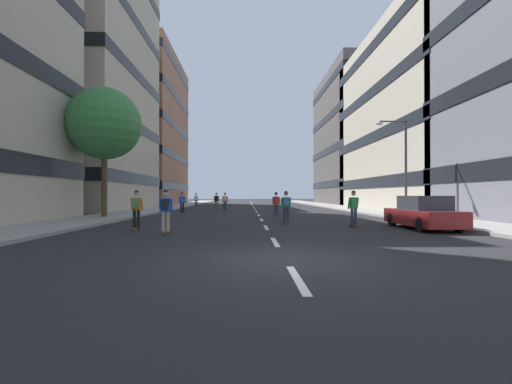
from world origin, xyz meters
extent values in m
plane|color=black|center=(0.00, 30.41, 0.00)|extent=(182.49, 182.49, 0.00)
cube|color=gray|center=(-10.25, 34.22, 0.07)|extent=(3.78, 83.64, 0.14)
cube|color=gray|center=(10.25, 34.22, 0.07)|extent=(3.78, 83.64, 0.14)
cube|color=silver|center=(0.00, -2.00, 0.00)|extent=(0.16, 2.20, 0.01)
cube|color=silver|center=(0.00, 3.00, 0.00)|extent=(0.16, 2.20, 0.01)
cube|color=silver|center=(0.00, 8.00, 0.00)|extent=(0.16, 2.20, 0.01)
cube|color=silver|center=(0.00, 13.00, 0.00)|extent=(0.16, 2.20, 0.01)
cube|color=silver|center=(0.00, 18.00, 0.00)|extent=(0.16, 2.20, 0.01)
cube|color=silver|center=(0.00, 23.00, 0.00)|extent=(0.16, 2.20, 0.01)
cube|color=silver|center=(0.00, 28.00, 0.00)|extent=(0.16, 2.20, 0.01)
cube|color=silver|center=(0.00, 33.00, 0.00)|extent=(0.16, 2.20, 0.01)
cube|color=silver|center=(0.00, 38.00, 0.00)|extent=(0.16, 2.20, 0.01)
cube|color=silver|center=(0.00, 43.00, 0.00)|extent=(0.16, 2.20, 0.01)
cube|color=silver|center=(0.00, 48.00, 0.00)|extent=(0.16, 2.20, 0.01)
cube|color=silver|center=(0.00, 53.00, 0.00)|extent=(0.16, 2.20, 0.01)
cube|color=silver|center=(0.00, 58.00, 0.00)|extent=(0.16, 2.20, 0.01)
cube|color=silver|center=(0.00, 63.00, 0.00)|extent=(0.16, 2.20, 0.01)
cube|color=silver|center=(0.00, 68.00, 0.00)|extent=(0.16, 2.20, 0.01)
cube|color=#B2A893|center=(-18.53, 27.47, 13.33)|extent=(12.77, 16.96, 26.66)
cube|color=black|center=(-18.53, 27.47, 3.20)|extent=(12.89, 17.08, 1.10)
cube|color=black|center=(-18.53, 27.47, 8.53)|extent=(12.89, 17.08, 1.10)
cube|color=black|center=(-18.53, 27.47, 13.86)|extent=(12.89, 17.08, 1.10)
cube|color=black|center=(-18.53, 27.47, 19.20)|extent=(12.89, 17.08, 1.10)
cube|color=#9E6B51|center=(-18.53, 47.75, 11.96)|extent=(12.77, 20.30, 23.92)
cube|color=black|center=(-18.53, 47.75, 2.87)|extent=(12.89, 20.42, 1.10)
cube|color=black|center=(-18.53, 47.75, 7.66)|extent=(12.89, 20.42, 1.10)
cube|color=black|center=(-18.53, 47.75, 12.44)|extent=(12.89, 20.42, 1.10)
cube|color=black|center=(-18.53, 47.75, 17.23)|extent=(12.89, 20.42, 1.10)
cube|color=black|center=(-18.53, 47.75, 22.01)|extent=(12.89, 20.42, 1.10)
cube|color=#B2A893|center=(18.53, 27.47, 9.42)|extent=(12.77, 23.66, 18.83)
cube|color=black|center=(18.53, 27.47, 2.82)|extent=(12.89, 23.78, 1.10)
cube|color=black|center=(18.53, 27.47, 7.53)|extent=(12.89, 23.78, 1.10)
cube|color=black|center=(18.53, 27.47, 12.24)|extent=(12.89, 23.78, 1.10)
cube|color=black|center=(18.53, 27.47, 16.95)|extent=(12.89, 23.78, 1.10)
cube|color=#4C4744|center=(18.53, 47.75, 10.73)|extent=(12.77, 20.64, 21.46)
cube|color=black|center=(18.53, 47.75, 3.22)|extent=(12.89, 20.76, 1.10)
cube|color=black|center=(18.53, 47.75, 8.58)|extent=(12.89, 20.76, 1.10)
cube|color=black|center=(18.53, 47.75, 13.95)|extent=(12.89, 20.76, 1.10)
cube|color=black|center=(18.53, 47.75, 19.32)|extent=(12.89, 20.76, 1.10)
cube|color=maroon|center=(7.16, 7.22, 0.53)|extent=(1.80, 4.40, 0.70)
cube|color=#2D3338|center=(7.16, 7.07, 1.20)|extent=(1.60, 2.10, 0.64)
cylinder|color=black|center=(6.36, 8.67, 0.32)|extent=(0.22, 0.64, 0.64)
cylinder|color=black|center=(7.96, 8.67, 0.32)|extent=(0.22, 0.64, 0.64)
cylinder|color=black|center=(6.36, 5.77, 0.32)|extent=(0.22, 0.64, 0.64)
cylinder|color=black|center=(7.96, 5.77, 0.32)|extent=(0.22, 0.64, 0.64)
cylinder|color=#4C3823|center=(-10.25, 14.38, 2.37)|extent=(0.36, 0.36, 4.46)
sphere|color=#387A3D|center=(-10.25, 14.38, 6.24)|extent=(4.70, 4.70, 4.70)
cylinder|color=#3F3F44|center=(9.87, 14.58, 3.39)|extent=(0.16, 0.16, 6.50)
cylinder|color=#3F3F44|center=(8.97, 14.58, 6.54)|extent=(1.80, 0.10, 0.10)
ellipsoid|color=silver|center=(8.07, 14.58, 6.39)|extent=(0.50, 0.30, 0.24)
cube|color=brown|center=(1.20, 16.35, 0.08)|extent=(0.39, 0.92, 0.02)
cylinder|color=#D8BF4C|center=(1.27, 16.67, 0.04)|extent=(0.19, 0.11, 0.07)
cylinder|color=#D8BF4C|center=(1.13, 16.04, 0.04)|extent=(0.19, 0.11, 0.07)
cylinder|color=#2D334C|center=(1.11, 16.37, 0.49)|extent=(0.17, 0.17, 0.80)
cylinder|color=#2D334C|center=(1.29, 16.33, 0.49)|extent=(0.17, 0.17, 0.80)
cube|color=red|center=(1.20, 16.35, 1.17)|extent=(0.36, 0.27, 0.55)
cylinder|color=red|center=(1.00, 16.45, 1.14)|extent=(0.14, 0.24, 0.55)
cylinder|color=red|center=(1.43, 16.35, 1.14)|extent=(0.14, 0.24, 0.55)
sphere|color=#997051|center=(1.21, 16.37, 1.62)|extent=(0.22, 0.22, 0.22)
sphere|color=black|center=(1.21, 16.37, 1.67)|extent=(0.21, 0.21, 0.21)
cube|color=brown|center=(-4.18, 28.84, 0.08)|extent=(0.35, 0.92, 0.02)
cylinder|color=#D8BF4C|center=(-4.12, 29.15, 0.04)|extent=(0.19, 0.10, 0.07)
cylinder|color=#D8BF4C|center=(-4.23, 28.52, 0.04)|extent=(0.19, 0.10, 0.07)
cylinder|color=#594C47|center=(-4.27, 28.85, 0.49)|extent=(0.16, 0.16, 0.80)
cylinder|color=#594C47|center=(-4.09, 28.82, 0.49)|extent=(0.16, 0.16, 0.80)
cube|color=black|center=(-4.18, 28.84, 1.17)|extent=(0.35, 0.25, 0.55)
cylinder|color=black|center=(-4.39, 28.92, 1.14)|extent=(0.13, 0.24, 0.55)
cylinder|color=black|center=(-3.95, 28.85, 1.14)|extent=(0.13, 0.24, 0.55)
sphere|color=beige|center=(-4.18, 28.86, 1.62)|extent=(0.22, 0.22, 0.22)
sphere|color=black|center=(-4.18, 28.86, 1.67)|extent=(0.21, 0.21, 0.21)
cube|color=brown|center=(-7.26, 35.05, 0.08)|extent=(0.26, 0.91, 0.02)
cylinder|color=#D8BF4C|center=(-7.28, 35.37, 0.04)|extent=(0.18, 0.08, 0.07)
cylinder|color=#D8BF4C|center=(-7.23, 34.73, 0.04)|extent=(0.18, 0.08, 0.07)
cylinder|color=#2D334C|center=(-7.34, 35.05, 0.49)|extent=(0.15, 0.15, 0.80)
cylinder|color=#2D334C|center=(-7.17, 35.06, 0.49)|extent=(0.15, 0.15, 0.80)
cube|color=white|center=(-7.26, 35.05, 1.17)|extent=(0.33, 0.22, 0.55)
cylinder|color=white|center=(-7.48, 35.09, 1.14)|extent=(0.11, 0.23, 0.55)
cylinder|color=white|center=(-7.04, 35.12, 1.14)|extent=(0.11, 0.23, 0.55)
sphere|color=tan|center=(-7.26, 35.07, 1.62)|extent=(0.22, 0.22, 0.22)
sphere|color=black|center=(-7.26, 35.07, 1.67)|extent=(0.21, 0.21, 0.21)
cube|color=brown|center=(-6.22, 20.04, 0.08)|extent=(0.38, 0.92, 0.02)
cylinder|color=#D8BF4C|center=(-6.29, 20.36, 0.04)|extent=(0.19, 0.11, 0.07)
cylinder|color=#D8BF4C|center=(-6.15, 19.73, 0.04)|extent=(0.19, 0.11, 0.07)
cylinder|color=black|center=(-6.31, 20.03, 0.49)|extent=(0.17, 0.17, 0.80)
cylinder|color=black|center=(-6.13, 20.06, 0.49)|extent=(0.17, 0.17, 0.80)
cube|color=blue|center=(-6.22, 20.04, 1.17)|extent=(0.35, 0.26, 0.55)
cylinder|color=blue|center=(-6.45, 20.05, 1.14)|extent=(0.14, 0.24, 0.55)
cylinder|color=blue|center=(-6.02, 20.14, 1.14)|extent=(0.14, 0.24, 0.55)
sphere|color=#997051|center=(-6.23, 20.06, 1.62)|extent=(0.22, 0.22, 0.22)
sphere|color=black|center=(-6.23, 20.06, 1.67)|extent=(0.21, 0.21, 0.21)
cube|color=brown|center=(-5.93, 7.34, 0.08)|extent=(0.24, 0.91, 0.02)
cylinder|color=#D8BF4C|center=(-5.94, 7.66, 0.04)|extent=(0.18, 0.08, 0.07)
cylinder|color=#D8BF4C|center=(-5.92, 7.02, 0.04)|extent=(0.18, 0.08, 0.07)
cylinder|color=black|center=(-6.02, 7.34, 0.49)|extent=(0.15, 0.15, 0.80)
cylinder|color=black|center=(-5.84, 7.34, 0.49)|extent=(0.15, 0.15, 0.80)
cube|color=orange|center=(-5.93, 7.34, 1.17)|extent=(0.33, 0.21, 0.55)
cylinder|color=orange|center=(-6.15, 7.38, 1.14)|extent=(0.10, 0.23, 0.55)
cylinder|color=orange|center=(-5.71, 7.40, 1.14)|extent=(0.10, 0.23, 0.55)
sphere|color=tan|center=(-5.93, 7.36, 1.62)|extent=(0.22, 0.22, 0.22)
sphere|color=black|center=(-5.93, 7.36, 1.67)|extent=(0.21, 0.21, 0.21)
cube|color=#4C8C4C|center=(-5.92, 7.16, 1.20)|extent=(0.27, 0.17, 0.40)
cube|color=brown|center=(-4.21, 5.63, 0.08)|extent=(0.31, 0.92, 0.02)
cylinder|color=#D8BF4C|center=(-4.25, 5.94, 0.04)|extent=(0.19, 0.09, 0.07)
cylinder|color=#D8BF4C|center=(-4.17, 5.31, 0.04)|extent=(0.19, 0.09, 0.07)
cylinder|color=tan|center=(-4.30, 5.61, 0.49)|extent=(0.16, 0.16, 0.80)
cylinder|color=tan|center=(-4.12, 5.64, 0.49)|extent=(0.16, 0.16, 0.80)
cube|color=blue|center=(-4.21, 5.63, 1.17)|extent=(0.34, 0.24, 0.55)
cylinder|color=blue|center=(-4.44, 5.65, 1.14)|extent=(0.12, 0.24, 0.55)
cylinder|color=blue|center=(-4.00, 5.70, 1.14)|extent=(0.12, 0.24, 0.55)
sphere|color=beige|center=(-4.21, 5.64, 1.62)|extent=(0.22, 0.22, 0.22)
sphere|color=black|center=(-4.21, 5.64, 1.67)|extent=(0.21, 0.21, 0.21)
cube|color=black|center=(-4.19, 5.45, 1.20)|extent=(0.28, 0.19, 0.40)
cube|color=brown|center=(4.34, 8.38, 0.08)|extent=(0.34, 0.92, 0.02)
cylinder|color=#D8BF4C|center=(4.29, 8.70, 0.04)|extent=(0.19, 0.10, 0.07)
cylinder|color=#D8BF4C|center=(4.39, 8.06, 0.04)|extent=(0.19, 0.10, 0.07)
cylinder|color=#2D334C|center=(4.25, 8.37, 0.49)|extent=(0.16, 0.16, 0.80)
cylinder|color=#2D334C|center=(4.43, 8.39, 0.49)|extent=(0.16, 0.16, 0.80)
cube|color=green|center=(4.34, 8.38, 1.17)|extent=(0.35, 0.25, 0.55)
cylinder|color=green|center=(4.11, 8.39, 1.14)|extent=(0.12, 0.24, 0.55)
cylinder|color=green|center=(4.55, 8.46, 1.14)|extent=(0.12, 0.24, 0.55)
sphere|color=tan|center=(4.34, 8.40, 1.62)|extent=(0.22, 0.22, 0.22)
sphere|color=black|center=(4.34, 8.40, 1.67)|extent=(0.21, 0.21, 0.21)
cube|color=brown|center=(-2.99, 24.77, 0.08)|extent=(0.27, 0.91, 0.02)
cylinder|color=#D8BF4C|center=(-3.01, 25.09, 0.04)|extent=(0.18, 0.08, 0.07)
cylinder|color=#D8BF4C|center=(-2.96, 24.45, 0.04)|extent=(0.18, 0.08, 0.07)
cylinder|color=#2D334C|center=(-3.08, 24.76, 0.49)|extent=(0.15, 0.15, 0.80)
cylinder|color=#2D334C|center=(-2.90, 24.78, 0.49)|extent=(0.15, 0.15, 0.80)
cube|color=orange|center=(-2.99, 24.77, 1.17)|extent=(0.33, 0.22, 0.55)
cylinder|color=orange|center=(-3.21, 24.80, 1.14)|extent=(0.11, 0.24, 0.55)
cylinder|color=orange|center=(-2.77, 24.84, 1.14)|extent=(0.11, 0.24, 0.55)
sphere|color=tan|center=(-2.99, 24.79, 1.62)|extent=(0.22, 0.22, 0.22)
sphere|color=black|center=(-2.99, 24.79, 1.67)|extent=(0.21, 0.21, 0.21)
cube|color=beige|center=(-2.97, 24.59, 1.20)|extent=(0.27, 0.18, 0.40)
cube|color=brown|center=(1.20, 10.11, 0.08)|extent=(0.22, 0.90, 0.02)
cylinder|color=#D8BF4C|center=(1.19, 10.43, 0.04)|extent=(0.18, 0.07, 0.07)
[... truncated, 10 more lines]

